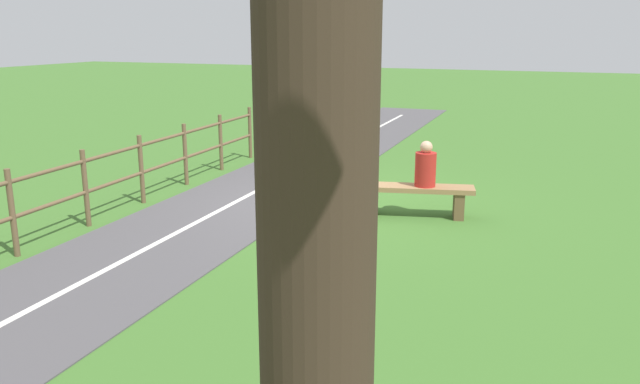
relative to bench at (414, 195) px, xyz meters
The scene contains 9 objects.
ground_plane 1.61m from the bench, 10.21° to the right, with size 80.00×80.00×0.00m, color #3D6B28.
paved_path 4.82m from the bench, 50.66° to the left, with size 2.52×36.00×0.02m, color #4C494C.
path_centre_line 4.82m from the bench, 50.66° to the left, with size 0.10×32.00×0.00m, color silver.
bench is the anchor object (origin of this frame).
person_seated 0.50m from the bench, 166.46° to the right, with size 0.41×0.41×0.74m.
bicycle 1.21m from the bench, 22.73° to the left, with size 0.38×1.82×0.92m.
backpack 1.54m from the bench, 43.13° to the left, with size 0.32×0.36×0.44m.
fence_roadside 5.20m from the bench, 27.83° to the left, with size 0.52×11.68×1.21m.
tree_mid_field 9.16m from the bench, 101.98° to the left, with size 1.32×1.47×5.00m.
Camera 1 is at (-3.85, 10.15, 2.98)m, focal length 35.57 mm.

